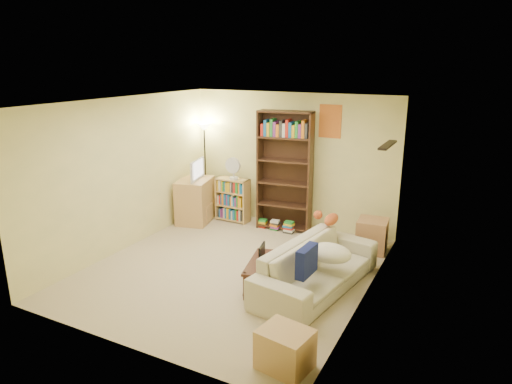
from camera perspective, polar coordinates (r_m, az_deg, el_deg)
room at (r=6.52m, az=-3.13°, el=3.50°), size 4.50×4.54×2.52m
sofa at (r=6.40m, az=7.64°, el=-9.26°), size 2.47×1.57×0.64m
navy_pillow at (r=5.85m, az=6.36°, el=-8.57°), size 0.15×0.43×0.38m
cream_blanket at (r=6.28m, az=9.22°, el=-7.54°), size 0.59×0.42×0.25m
tabby_cat at (r=7.06m, az=9.11°, el=-3.30°), size 0.51×0.24×0.17m
coffee_table at (r=6.37m, az=1.40°, el=-9.92°), size 0.67×0.97×0.39m
laptop at (r=6.36m, az=1.87°, el=-8.44°), size 0.36×0.30×0.02m
laptop_screen at (r=6.34m, az=0.74°, el=-7.45°), size 0.08×0.29×0.20m
mug at (r=6.05m, az=1.45°, el=-9.43°), size 0.16×0.16×0.08m
tv_remote at (r=6.55m, az=2.85°, el=-7.69°), size 0.12×0.16×0.02m
tv_stand at (r=8.95m, az=-7.61°, el=-1.07°), size 0.74×0.90×0.85m
television at (r=8.79m, az=-7.76°, el=2.79°), size 0.72×0.41×0.39m
tall_bookshelf at (r=8.31m, az=3.61°, el=2.98°), size 1.02×0.45×2.20m
short_bookshelf at (r=8.92m, az=-2.94°, el=-0.98°), size 0.67×0.29×0.85m
desk_fan at (r=8.69m, az=-2.88°, el=3.06°), size 0.30×0.17×0.43m
floor_lamp at (r=9.19m, az=-6.46°, el=6.21°), size 0.31×0.31×1.86m
side_table at (r=7.79m, az=14.29°, el=-5.28°), size 0.51×0.51×0.54m
end_cabinet at (r=4.93m, az=3.66°, el=-19.01°), size 0.57×0.50×0.43m
book_stacks at (r=8.50m, az=2.61°, el=-4.19°), size 0.75×0.19×0.22m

